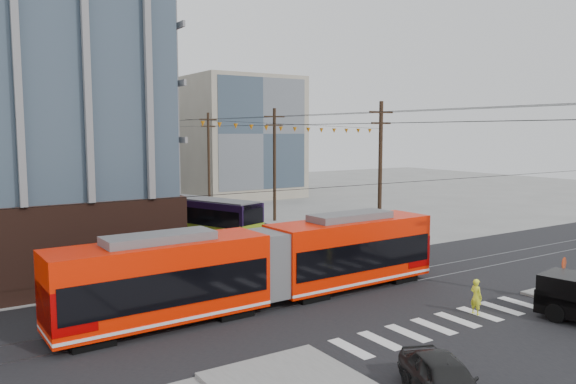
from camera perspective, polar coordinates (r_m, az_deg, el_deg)
name	(u,v)px	position (r m, az deg, el deg)	size (l,w,h in m)	color
ground	(399,306)	(29.47, 11.26, -11.32)	(160.00, 160.00, 0.00)	slate
bg_bldg_ne_near	(237,137)	(76.88, -5.18, 5.56)	(14.00, 14.00, 16.00)	gray
bg_bldg_ne_far	(192,142)	(95.83, -9.69, 5.02)	(16.00, 16.00, 14.00)	#8C99A5
utility_pole_far	(164,155)	(81.21, -12.51, 3.71)	(0.30, 0.30, 11.00)	black
streetcar	(266,265)	(28.73, -2.27, -7.43)	(21.20, 2.98, 4.09)	red
city_bus	(197,217)	(47.08, -9.23, -2.54)	(2.64, 12.19, 3.45)	black
black_sedan	(444,380)	(19.88, 15.59, -17.91)	(1.81, 4.49, 1.53)	black
parked_car_silver	(191,255)	(37.12, -9.87, -6.36)	(1.69, 4.85, 1.60)	#B0B0B0
parked_car_white	(159,241)	(42.92, -12.92, -4.91)	(1.86, 4.58, 1.33)	silver
parked_car_grey	(143,235)	(45.40, -14.56, -4.27)	(2.41, 5.22, 1.45)	slate
pedestrian	(476,297)	(28.94, 18.57, -10.05)	(0.64, 0.42, 1.75)	#F2F72E
stop_sign	(563,281)	(32.45, 26.16, -8.16)	(0.68, 0.68, 2.24)	#B12B07
jersey_barrier	(352,238)	(44.85, 6.51, -4.70)	(0.83, 3.69, 0.74)	gray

